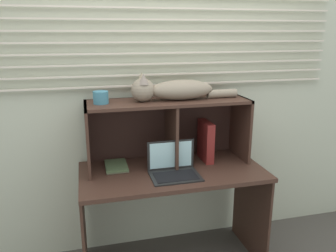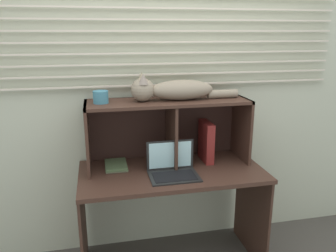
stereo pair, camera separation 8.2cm
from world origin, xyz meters
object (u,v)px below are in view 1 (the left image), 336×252
at_px(cat, 173,90).
at_px(binder_upright, 206,141).
at_px(laptop, 174,168).
at_px(book_stack, 116,166).
at_px(small_basket, 101,97).

relative_size(cat, binder_upright, 2.58).
relative_size(laptop, binder_upright, 1.10).
xyz_separation_m(binder_upright, book_stack, (-0.68, 0.00, -0.14)).
xyz_separation_m(cat, binder_upright, (0.26, 0.00, -0.40)).
bearing_deg(binder_upright, small_basket, 180.00).
height_order(binder_upright, small_basket, small_basket).
xyz_separation_m(cat, laptop, (-0.05, -0.21, -0.51)).
height_order(cat, binder_upright, cat).
bearing_deg(laptop, cat, 77.74).
bearing_deg(cat, small_basket, 180.00).
bearing_deg(cat, book_stack, 179.87).
bearing_deg(cat, binder_upright, 0.00).
bearing_deg(binder_upright, laptop, -145.84).
distance_m(laptop, binder_upright, 0.39).
relative_size(cat, laptop, 2.34).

